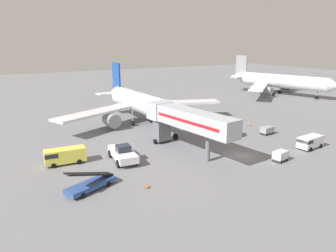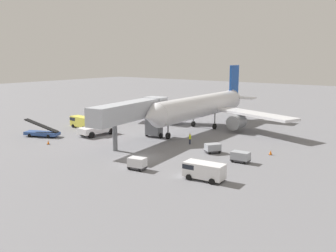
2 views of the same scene
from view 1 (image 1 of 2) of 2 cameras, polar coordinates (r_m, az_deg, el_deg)
ground_plane at (r=48.56m, az=13.13°, el=-5.31°), size 300.00×300.00×0.00m
airplane_at_gate at (r=63.99m, az=-4.42°, el=3.89°), size 37.10×35.26×11.80m
jet_bridge at (r=47.94m, az=2.94°, el=1.17°), size 5.59×17.95×6.86m
pushback_tug at (r=45.48m, az=-8.17°, el=-4.93°), size 3.42×6.87×2.48m
belt_loader_truck at (r=37.93m, az=-13.84°, el=-10.06°), size 6.40×4.11×3.01m
service_van_mid_right at (r=46.29m, az=-18.32°, el=-5.07°), size 5.62×2.57×2.19m
service_van_far_left at (r=55.15m, az=24.26°, el=-2.57°), size 4.77×2.59×1.97m
baggage_cart_outer_left at (r=58.45m, az=12.38°, el=-1.00°), size 2.38×2.54×1.35m
baggage_cart_near_center at (r=60.76m, az=17.48°, el=-0.72°), size 2.44×1.62×1.41m
baggage_cart_mid_center at (r=47.86m, az=19.65°, el=-5.06°), size 2.32×1.73×1.50m
ground_crew_worker_foreground at (r=56.84m, az=6.34°, el=-1.01°), size 0.34×0.34×1.75m
safety_cone_alpha at (r=66.09m, az=14.61°, el=0.34°), size 0.46×0.46×0.70m
safety_cone_bravo at (r=37.44m, az=-3.77°, el=-10.69°), size 0.43×0.43×0.66m
airplane_background at (r=107.15m, az=19.38°, el=7.63°), size 37.22×35.68×11.94m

